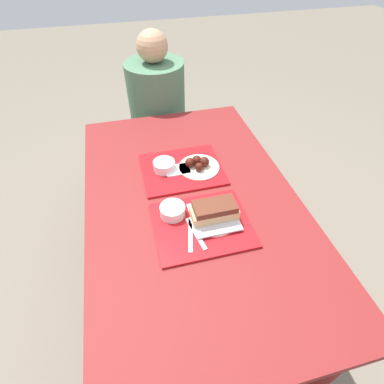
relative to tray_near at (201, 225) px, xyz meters
name	(u,v)px	position (x,y,z in m)	size (l,w,h in m)	color
ground_plane	(192,286)	(0.00, 0.16, -0.78)	(12.00, 12.00, 0.00)	#706656
picnic_table	(192,214)	(0.00, 0.16, -0.10)	(0.94, 1.53, 0.78)	maroon
picnic_bench_far	(161,146)	(0.00, 1.15, -0.39)	(0.89, 0.28, 0.46)	maroon
tray_near	(201,225)	(0.00, 0.00, 0.00)	(0.39, 0.33, 0.01)	#B21419
tray_far	(183,169)	(0.01, 0.37, 0.00)	(0.39, 0.33, 0.01)	#B21419
bowl_coleslaw_near	(173,210)	(-0.10, 0.08, 0.03)	(0.10, 0.10, 0.05)	white
brisket_sandwich_plate	(214,213)	(0.06, 0.01, 0.04)	(0.19, 0.19, 0.09)	beige
plastic_fork_near	(190,234)	(-0.06, -0.04, 0.01)	(0.06, 0.17, 0.00)	white
plastic_knife_near	(196,233)	(-0.03, -0.04, 0.01)	(0.05, 0.17, 0.00)	white
condiment_packet	(200,210)	(0.02, 0.07, 0.01)	(0.04, 0.03, 0.01)	#3F3F47
bowl_coleslaw_far	(164,165)	(-0.08, 0.38, 0.03)	(0.10, 0.10, 0.05)	white
wings_plate_far	(198,165)	(0.08, 0.35, 0.03)	(0.20, 0.20, 0.06)	beige
napkin_far	(178,170)	(-0.02, 0.36, 0.01)	(0.12, 0.08, 0.01)	white
person_seated_across	(156,100)	(0.00, 1.15, -0.01)	(0.38, 0.38, 0.75)	#477051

